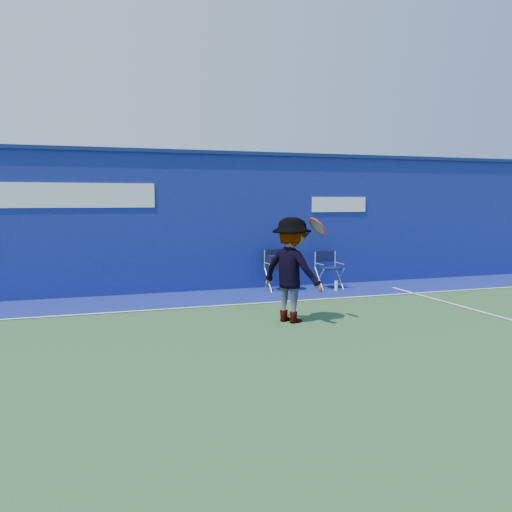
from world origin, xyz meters
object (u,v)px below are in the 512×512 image
object	(u,v)px
water_bottle	(336,286)
directors_chair_right	(329,277)
tennis_player	(292,270)
directors_chair_left	(279,273)

from	to	relation	value
water_bottle	directors_chair_right	bearing A→B (deg)	88.67
water_bottle	tennis_player	world-z (taller)	tennis_player
directors_chair_right	tennis_player	bearing A→B (deg)	-126.15
water_bottle	directors_chair_left	bearing A→B (deg)	158.28
directors_chair_left	water_bottle	world-z (taller)	directors_chair_left
directors_chair_right	tennis_player	world-z (taller)	tennis_player
directors_chair_left	tennis_player	xyz separation A→B (m)	(-0.92, -2.96, 0.48)
directors_chair_right	water_bottle	bearing A→B (deg)	-91.33
directors_chair_left	water_bottle	distance (m)	1.29
directors_chair_left	tennis_player	bearing A→B (deg)	-107.31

